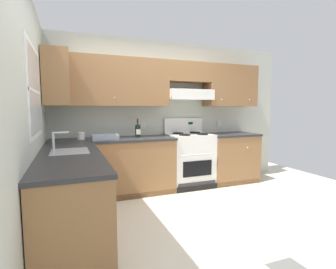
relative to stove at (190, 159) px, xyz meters
name	(u,v)px	position (x,y,z in m)	size (l,w,h in m)	color
ground_plane	(180,221)	(-0.74, -1.25, -0.48)	(7.04, 7.04, 0.00)	beige
wall_back	(167,103)	(-0.34, 0.27, 1.00)	(4.68, 0.57, 2.55)	beige
wall_left	(32,112)	(-2.33, -1.03, 0.87)	(0.47, 4.00, 2.55)	beige
counter_back_run	(158,164)	(-0.61, -0.01, -0.03)	(3.60, 0.65, 0.91)	olive
counter_left_run	(72,197)	(-1.98, -1.25, -0.02)	(0.63, 1.91, 1.13)	olive
stove	(190,159)	(0.00, 0.00, 0.00)	(0.76, 0.62, 1.20)	white
wine_bottle	(138,130)	(-0.93, 0.03, 0.55)	(0.08, 0.08, 0.31)	black
bowl	(105,138)	(-1.47, -0.09, 0.46)	(0.39, 0.25, 0.08)	#9EADB7
paper_towel_roll	(81,136)	(-1.81, 0.06, 0.49)	(0.11, 0.11, 0.11)	white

